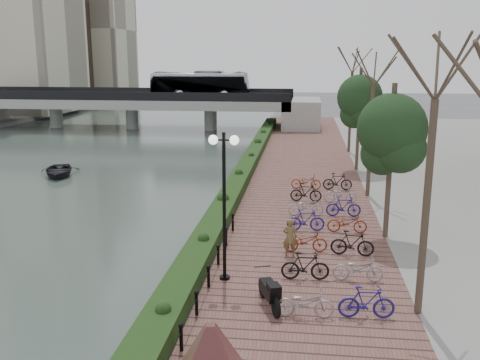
% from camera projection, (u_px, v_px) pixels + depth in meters
% --- Properties ---
extents(ground, '(220.00, 220.00, 0.00)m').
position_uv_depth(ground, '(142.00, 345.00, 15.28)').
color(ground, '#59595B').
rests_on(ground, ground).
extents(river_water, '(30.00, 130.00, 0.02)m').
position_uv_depth(river_water, '(51.00, 163.00, 41.23)').
color(river_water, '#3F4F48').
rests_on(river_water, ground).
extents(promenade, '(8.00, 75.00, 0.50)m').
position_uv_depth(promenade, '(296.00, 191.00, 31.67)').
color(promenade, brown).
rests_on(promenade, ground).
extents(hedge, '(1.10, 56.00, 0.60)m').
position_uv_depth(hedge, '(244.00, 172.00, 34.37)').
color(hedge, '#1D3312').
rests_on(hedge, promenade).
extents(chain_fence, '(0.10, 14.10, 0.70)m').
position_uv_depth(chain_fence, '(203.00, 290.00, 16.86)').
color(chain_fence, black).
rests_on(chain_fence, promenade).
extents(lamppost, '(1.02, 0.32, 5.13)m').
position_uv_depth(lamppost, '(224.00, 176.00, 17.74)').
color(lamppost, black).
rests_on(lamppost, promenade).
extents(motorcycle, '(1.12, 1.80, 1.08)m').
position_uv_depth(motorcycle, '(269.00, 290.00, 16.39)').
color(motorcycle, black).
rests_on(motorcycle, promenade).
extents(pedestrian, '(0.55, 0.36, 1.51)m').
position_uv_depth(pedestrian, '(290.00, 237.00, 20.55)').
color(pedestrian, brown).
rests_on(pedestrian, promenade).
extents(bicycle_parking, '(2.40, 17.32, 1.00)m').
position_uv_depth(bicycle_parking, '(326.00, 222.00, 23.32)').
color(bicycle_parking, '#9B999E').
rests_on(bicycle_parking, promenade).
extents(street_trees, '(3.20, 37.12, 6.80)m').
position_uv_depth(street_trees, '(378.00, 149.00, 25.76)').
color(street_trees, '#3D2C24').
rests_on(street_trees, promenade).
extents(bridge, '(36.00, 10.77, 6.50)m').
position_uv_depth(bridge, '(145.00, 99.00, 59.61)').
color(bridge, gray).
rests_on(bridge, ground).
extents(boat, '(3.74, 4.39, 0.77)m').
position_uv_depth(boat, '(58.00, 171.00, 36.56)').
color(boat, black).
rests_on(boat, river_water).
extents(far_buildings, '(35.00, 38.00, 38.00)m').
position_uv_depth(far_buildings, '(0.00, 1.00, 80.31)').
color(far_buildings, beige).
rests_on(far_buildings, far_bank).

